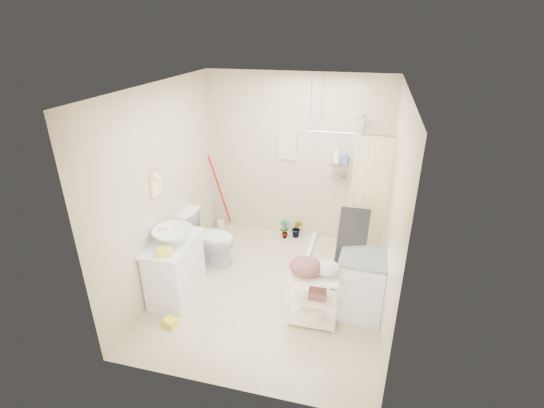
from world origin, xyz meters
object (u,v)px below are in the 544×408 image
(laundry_rack, at_px, (313,294))
(toilet, at_px, (208,238))
(washing_machine, at_px, (361,284))
(vanity, at_px, (175,268))

(laundry_rack, bearing_deg, toilet, 150.95)
(toilet, relative_size, laundry_rack, 1.03)
(washing_machine, bearing_deg, laundry_rack, -145.74)
(vanity, height_order, laundry_rack, laundry_rack)
(toilet, bearing_deg, vanity, 175.65)
(vanity, xyz_separation_m, laundry_rack, (1.78, -0.09, 0.00))
(washing_machine, bearing_deg, toilet, 168.05)
(vanity, xyz_separation_m, washing_machine, (2.30, 0.23, 0.01))
(vanity, bearing_deg, toilet, 79.20)
(toilet, bearing_deg, washing_machine, -100.46)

